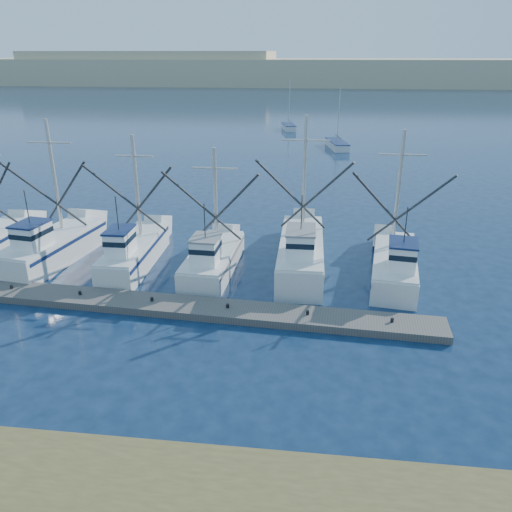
# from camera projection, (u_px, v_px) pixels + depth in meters

# --- Properties ---
(ground) EXTENTS (500.00, 500.00, 0.00)m
(ground) POSITION_uv_depth(u_px,v_px,m) (317.00, 392.00, 19.33)
(ground) COLOR #0C1E35
(ground) RESTS_ON ground
(floating_dock) EXTENTS (29.31, 3.83, 0.39)m
(floating_dock) POSITION_uv_depth(u_px,v_px,m) (152.00, 304.00, 25.70)
(floating_dock) COLOR #56534D
(floating_dock) RESTS_ON ground
(dune_ridge) EXTENTS (360.00, 60.00, 10.00)m
(dune_ridge) POSITION_uv_depth(u_px,v_px,m) (320.00, 72.00, 210.59)
(dune_ridge) COLOR tan
(dune_ridge) RESTS_ON ground
(trawler_fleet) EXTENTS (28.42, 9.64, 8.91)m
(trawler_fleet) POSITION_uv_depth(u_px,v_px,m) (181.00, 253.00, 30.13)
(trawler_fleet) COLOR silver
(trawler_fleet) RESTS_ON ground
(sailboat_near) EXTENTS (3.19, 7.10, 8.10)m
(sailboat_near) POSITION_uv_depth(u_px,v_px,m) (337.00, 145.00, 68.81)
(sailboat_near) COLOR silver
(sailboat_near) RESTS_ON ground
(sailboat_far) EXTENTS (2.79, 5.72, 8.10)m
(sailboat_far) POSITION_uv_depth(u_px,v_px,m) (289.00, 127.00, 85.24)
(sailboat_far) COLOR silver
(sailboat_far) RESTS_ON ground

